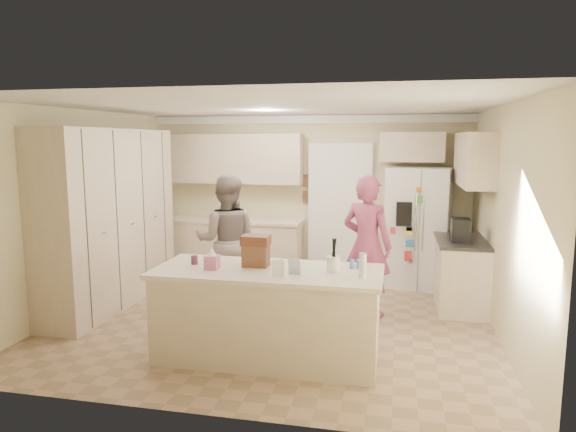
% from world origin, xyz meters
% --- Properties ---
extents(floor, '(5.20, 4.60, 0.02)m').
position_xyz_m(floor, '(0.00, 0.00, -0.01)').
color(floor, '#9B7B60').
rests_on(floor, ground).
extents(ceiling, '(5.20, 4.60, 0.02)m').
position_xyz_m(ceiling, '(0.00, 0.00, 2.61)').
color(ceiling, white).
rests_on(ceiling, wall_back).
extents(wall_back, '(5.20, 0.02, 2.60)m').
position_xyz_m(wall_back, '(0.00, 2.31, 1.30)').
color(wall_back, beige).
rests_on(wall_back, ground).
extents(wall_front, '(5.20, 0.02, 2.60)m').
position_xyz_m(wall_front, '(0.00, -2.31, 1.30)').
color(wall_front, beige).
rests_on(wall_front, ground).
extents(wall_left, '(0.02, 4.60, 2.60)m').
position_xyz_m(wall_left, '(-2.61, 0.00, 1.30)').
color(wall_left, beige).
rests_on(wall_left, ground).
extents(wall_right, '(0.02, 4.60, 2.60)m').
position_xyz_m(wall_right, '(2.61, 0.00, 1.30)').
color(wall_right, beige).
rests_on(wall_right, ground).
extents(crown_back, '(5.20, 0.08, 0.12)m').
position_xyz_m(crown_back, '(0.00, 2.26, 2.53)').
color(crown_back, white).
rests_on(crown_back, wall_back).
extents(pantry_bank, '(0.60, 2.60, 2.35)m').
position_xyz_m(pantry_bank, '(-2.30, 0.20, 1.18)').
color(pantry_bank, '#C3AF97').
rests_on(pantry_bank, floor).
extents(back_base_cab, '(2.20, 0.60, 0.88)m').
position_xyz_m(back_base_cab, '(-1.15, 2.00, 0.44)').
color(back_base_cab, '#C3AF97').
rests_on(back_base_cab, floor).
extents(back_countertop, '(2.24, 0.63, 0.04)m').
position_xyz_m(back_countertop, '(-1.15, 1.99, 0.90)').
color(back_countertop, beige).
rests_on(back_countertop, back_base_cab).
extents(back_upper_cab, '(2.20, 0.35, 0.80)m').
position_xyz_m(back_upper_cab, '(-1.15, 2.12, 1.90)').
color(back_upper_cab, '#C3AF97').
rests_on(back_upper_cab, wall_back).
extents(doorway_opening, '(0.90, 0.06, 2.10)m').
position_xyz_m(doorway_opening, '(0.55, 2.28, 1.05)').
color(doorway_opening, black).
rests_on(doorway_opening, floor).
extents(doorway_casing, '(1.02, 0.03, 2.22)m').
position_xyz_m(doorway_casing, '(0.55, 2.24, 1.05)').
color(doorway_casing, white).
rests_on(doorway_casing, floor).
extents(wall_frame_upper, '(0.15, 0.02, 0.20)m').
position_xyz_m(wall_frame_upper, '(0.02, 2.27, 1.55)').
color(wall_frame_upper, brown).
rests_on(wall_frame_upper, wall_back).
extents(wall_frame_lower, '(0.15, 0.02, 0.20)m').
position_xyz_m(wall_frame_lower, '(0.02, 2.27, 1.28)').
color(wall_frame_lower, brown).
rests_on(wall_frame_lower, wall_back).
extents(refrigerator, '(1.01, 0.85, 1.80)m').
position_xyz_m(refrigerator, '(1.77, 1.89, 0.90)').
color(refrigerator, white).
rests_on(refrigerator, floor).
extents(fridge_seam, '(0.02, 0.02, 1.78)m').
position_xyz_m(fridge_seam, '(1.77, 1.54, 0.90)').
color(fridge_seam, gray).
rests_on(fridge_seam, refrigerator).
extents(fridge_dispenser, '(0.22, 0.03, 0.35)m').
position_xyz_m(fridge_dispenser, '(1.55, 1.53, 1.15)').
color(fridge_dispenser, black).
rests_on(fridge_dispenser, refrigerator).
extents(fridge_handle_l, '(0.02, 0.02, 0.85)m').
position_xyz_m(fridge_handle_l, '(1.72, 1.52, 1.05)').
color(fridge_handle_l, silver).
rests_on(fridge_handle_l, refrigerator).
extents(fridge_handle_r, '(0.02, 0.02, 0.85)m').
position_xyz_m(fridge_handle_r, '(1.82, 1.52, 1.05)').
color(fridge_handle_r, silver).
rests_on(fridge_handle_r, refrigerator).
extents(over_fridge_cab, '(0.95, 0.35, 0.45)m').
position_xyz_m(over_fridge_cab, '(1.65, 2.12, 2.10)').
color(over_fridge_cab, '#C3AF97').
rests_on(over_fridge_cab, wall_back).
extents(right_base_cab, '(0.60, 1.20, 0.88)m').
position_xyz_m(right_base_cab, '(2.30, 1.00, 0.44)').
color(right_base_cab, '#C3AF97').
rests_on(right_base_cab, floor).
extents(right_countertop, '(0.63, 1.24, 0.04)m').
position_xyz_m(right_countertop, '(2.29, 1.00, 0.90)').
color(right_countertop, '#2D2B28').
rests_on(right_countertop, right_base_cab).
extents(right_upper_cab, '(0.35, 1.50, 0.70)m').
position_xyz_m(right_upper_cab, '(2.43, 1.20, 1.95)').
color(right_upper_cab, '#C3AF97').
rests_on(right_upper_cab, wall_right).
extents(coffee_maker, '(0.22, 0.28, 0.30)m').
position_xyz_m(coffee_maker, '(2.25, 0.80, 1.07)').
color(coffee_maker, black).
rests_on(coffee_maker, right_countertop).
extents(island_base, '(2.20, 0.90, 0.88)m').
position_xyz_m(island_base, '(0.20, -1.10, 0.44)').
color(island_base, '#C3AF97').
rests_on(island_base, floor).
extents(island_top, '(2.28, 0.96, 0.05)m').
position_xyz_m(island_top, '(0.20, -1.10, 0.90)').
color(island_top, beige).
rests_on(island_top, island_base).
extents(utensil_crock, '(0.13, 0.13, 0.15)m').
position_xyz_m(utensil_crock, '(0.85, -1.05, 1.00)').
color(utensil_crock, white).
rests_on(utensil_crock, island_top).
extents(tissue_box, '(0.13, 0.13, 0.14)m').
position_xyz_m(tissue_box, '(-0.35, -1.20, 1.00)').
color(tissue_box, '#CD68A1').
rests_on(tissue_box, island_top).
extents(tissue_plume, '(0.08, 0.08, 0.08)m').
position_xyz_m(tissue_plume, '(-0.35, -1.20, 1.10)').
color(tissue_plume, white).
rests_on(tissue_plume, tissue_box).
extents(dollhouse_body, '(0.26, 0.18, 0.22)m').
position_xyz_m(dollhouse_body, '(0.05, -1.00, 1.04)').
color(dollhouse_body, brown).
rests_on(dollhouse_body, island_top).
extents(dollhouse_roof, '(0.28, 0.20, 0.10)m').
position_xyz_m(dollhouse_roof, '(0.05, -1.00, 1.20)').
color(dollhouse_roof, '#592D1E').
rests_on(dollhouse_roof, dollhouse_body).
extents(jam_jar, '(0.07, 0.07, 0.09)m').
position_xyz_m(jam_jar, '(-0.60, -1.05, 0.97)').
color(jam_jar, '#59263F').
rests_on(jam_jar, island_top).
extents(greeting_card_a, '(0.12, 0.06, 0.16)m').
position_xyz_m(greeting_card_a, '(0.35, -1.30, 1.01)').
color(greeting_card_a, white).
rests_on(greeting_card_a, island_top).
extents(greeting_card_b, '(0.12, 0.05, 0.16)m').
position_xyz_m(greeting_card_b, '(0.50, -1.25, 1.01)').
color(greeting_card_b, silver).
rests_on(greeting_card_b, island_top).
extents(water_bottle, '(0.07, 0.07, 0.24)m').
position_xyz_m(water_bottle, '(1.15, -1.25, 1.04)').
color(water_bottle, silver).
rests_on(water_bottle, island_top).
extents(shaker_salt, '(0.05, 0.05, 0.09)m').
position_xyz_m(shaker_salt, '(1.02, -0.88, 0.97)').
color(shaker_salt, teal).
rests_on(shaker_salt, island_top).
extents(shaker_pepper, '(0.05, 0.05, 0.09)m').
position_xyz_m(shaker_pepper, '(1.09, -0.88, 0.97)').
color(shaker_pepper, teal).
rests_on(shaker_pepper, island_top).
extents(teen_boy, '(0.96, 0.81, 1.75)m').
position_xyz_m(teen_boy, '(-0.77, 0.47, 0.87)').
color(teen_boy, gray).
rests_on(teen_boy, floor).
extents(teen_girl, '(0.76, 0.63, 1.78)m').
position_xyz_m(teen_girl, '(1.09, 0.44, 0.89)').
color(teen_girl, '#AB446E').
rests_on(teen_girl, floor).
extents(fridge_magnets, '(0.76, 0.02, 1.44)m').
position_xyz_m(fridge_magnets, '(1.77, 1.53, 0.90)').
color(fridge_magnets, tan).
rests_on(fridge_magnets, refrigerator).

